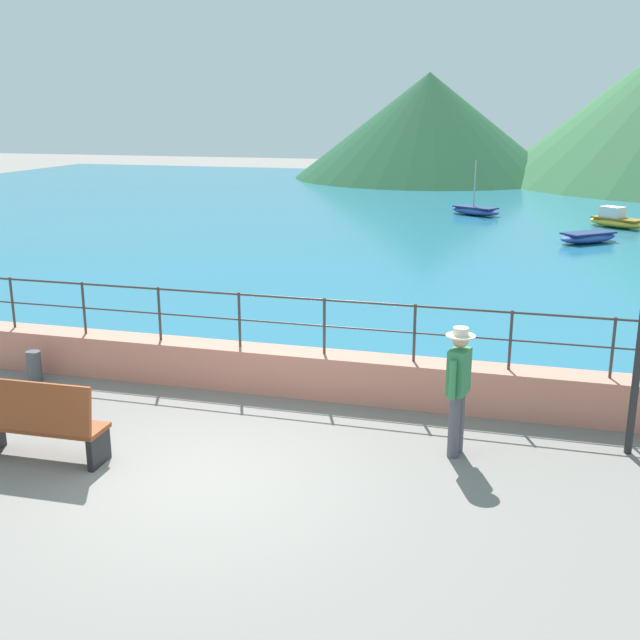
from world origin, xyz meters
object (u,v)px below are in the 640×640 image
(bench_main, at_px, (37,421))
(boat_4, at_px, (475,210))
(boat_2, at_px, (616,220))
(bollard, at_px, (34,366))
(boat_5, at_px, (588,237))
(person_walking, at_px, (458,385))

(bench_main, relative_size, boat_4, 0.70)
(boat_2, relative_size, boat_4, 0.98)
(bollard, bearing_deg, boat_2, 61.86)
(boat_4, distance_m, boat_5, 7.31)
(person_walking, relative_size, boat_5, 0.76)
(boat_2, height_order, boat_4, boat_4)
(boat_4, bearing_deg, bollard, -103.82)
(boat_2, bearing_deg, bench_main, -111.30)
(boat_2, relative_size, boat_5, 1.03)
(person_walking, relative_size, bollard, 3.41)
(bench_main, xyz_separation_m, person_walking, (5.17, 1.65, 0.42))
(bollard, bearing_deg, bench_main, -53.66)
(boat_2, bearing_deg, boat_4, 159.35)
(bench_main, xyz_separation_m, boat_5, (7.81, 19.22, -0.30))
(boat_2, xyz_separation_m, boat_5, (-1.23, -3.95, -0.07))
(bollard, height_order, boat_2, boat_2)
(bench_main, relative_size, bollard, 3.34)
(bollard, distance_m, boat_2, 23.28)
(bollard, bearing_deg, boat_5, 59.54)
(boat_4, xyz_separation_m, boat_5, (4.19, -5.99, -0.01))
(bollard, height_order, boat_5, bollard)
(boat_2, distance_m, boat_5, 4.13)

